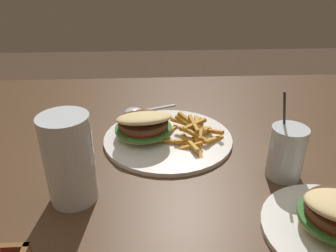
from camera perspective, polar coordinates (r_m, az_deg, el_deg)
The scene contains 5 objects.
dining_table at distance 0.77m, azimuth 1.32°, elevation -16.33°, with size 1.60×1.27×0.76m.
meal_plate_near at distance 0.81m, azimuth -1.79°, elevation -0.94°, with size 0.32×0.32×0.09m.
beer_glass at distance 0.62m, azimuth -16.76°, elevation -6.11°, with size 0.09×0.09×0.17m.
juice_glass at distance 0.71m, azimuth 19.85°, elevation -4.63°, with size 0.07×0.07×0.18m.
spoon at distance 0.97m, azimuth -5.62°, elevation 2.70°, with size 0.16×0.08×0.01m.
Camera 1 is at (0.05, 0.56, 1.17)m, focal length 35.00 mm.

